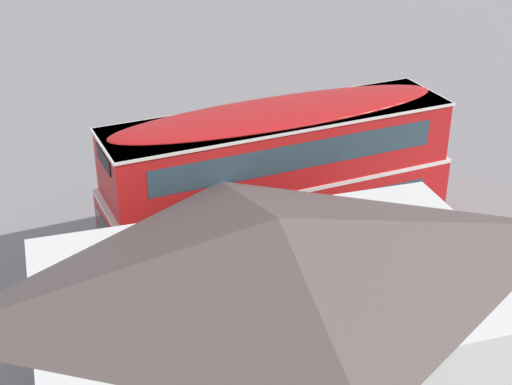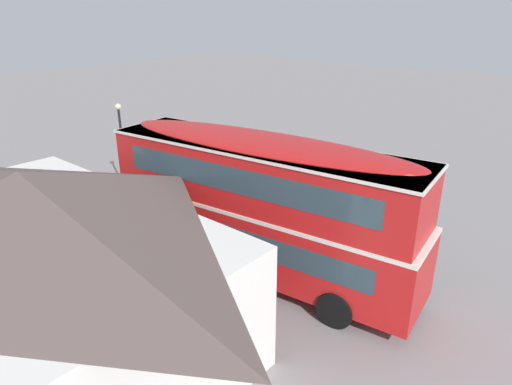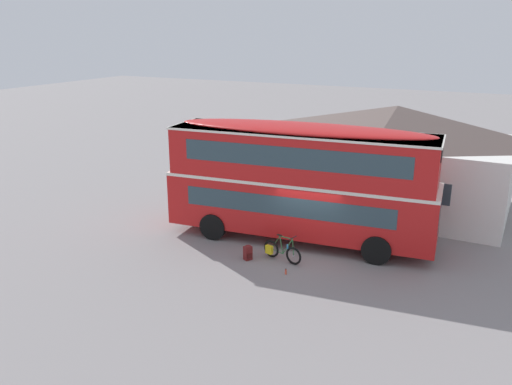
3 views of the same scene
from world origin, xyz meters
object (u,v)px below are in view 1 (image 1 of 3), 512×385
(double_decker_bus, at_px, (279,174))
(water_bottle_red_squeeze, at_px, (225,205))
(touring_bicycle, at_px, (252,208))
(backpack_on_ground, at_px, (278,199))

(double_decker_bus, xyz_separation_m, water_bottle_red_squeeze, (0.79, -3.15, -2.55))
(double_decker_bus, relative_size, water_bottle_red_squeeze, 50.57)
(water_bottle_red_squeeze, bearing_deg, double_decker_bus, 104.08)
(touring_bicycle, bearing_deg, backpack_on_ground, -156.79)
(double_decker_bus, height_order, water_bottle_red_squeeze, double_decker_bus)
(touring_bicycle, distance_m, water_bottle_red_squeeze, 1.21)
(double_decker_bus, bearing_deg, backpack_on_ground, -110.34)
(double_decker_bus, xyz_separation_m, backpack_on_ground, (-0.98, -2.65, -2.35))
(touring_bicycle, bearing_deg, double_decker_bus, 93.86)
(touring_bicycle, bearing_deg, water_bottle_red_squeeze, -56.88)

